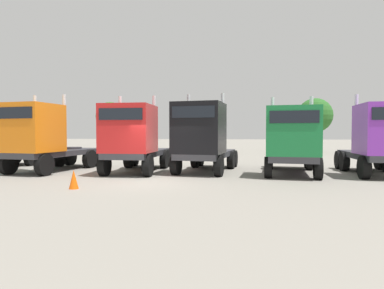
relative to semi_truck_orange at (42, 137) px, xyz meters
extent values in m
plane|color=gray|center=(6.70, -2.59, -1.88)|extent=(200.00, 200.00, 0.00)
cube|color=#333338|center=(-4.11, 2.02, -0.97)|extent=(2.64, 5.88, 0.30)
cylinder|color=silver|center=(-3.18, 1.73, 0.60)|extent=(0.19, 0.19, 2.84)
cylinder|color=#333338|center=(-4.02, 3.28, -0.76)|extent=(1.18, 1.18, 0.12)
cylinder|color=black|center=(-2.92, 3.20, -1.38)|extent=(0.43, 1.03, 1.01)
cylinder|color=black|center=(-5.11, 3.37, -1.38)|extent=(0.43, 1.03, 1.01)
cylinder|color=black|center=(-2.83, 4.30, -1.38)|extent=(0.43, 1.03, 1.01)
cylinder|color=black|center=(-5.03, 4.47, -1.38)|extent=(0.43, 1.03, 1.01)
cube|color=#333338|center=(0.14, 1.23, -0.89)|extent=(2.90, 6.46, 0.30)
cube|color=orange|center=(-0.08, -0.72, 0.50)|extent=(2.65, 2.60, 2.47)
cube|color=black|center=(-0.22, -1.90, 1.21)|extent=(2.09, 0.28, 0.55)
cylinder|color=silver|center=(1.01, 0.48, 0.80)|extent=(0.20, 0.20, 3.07)
cylinder|color=silver|center=(-0.88, 0.70, 0.80)|extent=(0.20, 0.20, 3.07)
cylinder|color=#333338|center=(0.30, 2.59, -0.68)|extent=(1.22, 1.22, 0.12)
cylinder|color=black|center=(0.96, -1.31, -1.33)|extent=(0.47, 1.13, 1.09)
cylinder|color=black|center=(-1.23, -1.06, -1.33)|extent=(0.47, 1.13, 1.09)
cylinder|color=black|center=(1.41, 2.62, -1.33)|extent=(0.47, 1.13, 1.09)
cylinder|color=black|center=(-0.78, 2.87, -1.33)|extent=(0.47, 1.13, 1.09)
cylinder|color=black|center=(1.53, 3.71, -1.33)|extent=(0.47, 1.13, 1.09)
cylinder|color=black|center=(-0.65, 3.96, -1.33)|extent=(0.47, 1.13, 1.09)
cube|color=#333338|center=(4.92, 1.50, -0.89)|extent=(2.36, 6.13, 0.30)
cube|color=red|center=(4.97, -0.31, 0.46)|extent=(2.46, 2.52, 2.38)
cube|color=black|center=(5.00, -1.56, 1.12)|extent=(2.10, 0.10, 0.55)
cylinder|color=silver|center=(5.88, 1.09, 0.76)|extent=(0.18, 0.18, 2.98)
cylinder|color=silver|center=(3.98, 1.04, 0.76)|extent=(0.18, 0.18, 2.98)
cylinder|color=#333338|center=(4.89, 2.84, -0.68)|extent=(1.13, 1.13, 0.12)
cylinder|color=black|center=(6.08, -0.81, -1.33)|extent=(0.38, 1.11, 1.10)
cylinder|color=black|center=(3.88, -0.87, -1.33)|extent=(0.38, 1.11, 1.10)
cylinder|color=black|center=(5.98, 2.97, -1.33)|extent=(0.38, 1.11, 1.10)
cylinder|color=black|center=(3.78, 2.91, -1.33)|extent=(0.38, 1.11, 1.10)
cylinder|color=black|center=(5.95, 4.07, -1.33)|extent=(0.38, 1.11, 1.10)
cylinder|color=black|center=(3.75, 4.01, -1.33)|extent=(0.38, 1.11, 1.10)
cube|color=#333338|center=(8.68, 2.18, -0.95)|extent=(2.94, 6.18, 0.30)
cube|color=black|center=(8.44, 0.35, 0.48)|extent=(2.67, 2.55, 2.56)
cube|color=black|center=(8.30, -0.79, 1.24)|extent=(2.09, 0.31, 0.55)
cylinder|color=silver|center=(9.55, 1.50, 0.78)|extent=(0.20, 0.20, 3.16)
cylinder|color=silver|center=(7.66, 1.74, 0.78)|extent=(0.20, 0.20, 3.16)
cylinder|color=#333338|center=(8.84, 3.48, -0.74)|extent=(1.23, 1.23, 0.12)
cylinder|color=black|center=(9.48, -0.21, -1.36)|extent=(0.48, 1.07, 1.04)
cylinder|color=black|center=(7.30, 0.07, -1.36)|extent=(0.48, 1.07, 1.04)
cylinder|color=black|center=(9.94, 3.40, -1.36)|extent=(0.48, 1.07, 1.04)
cylinder|color=black|center=(7.76, 3.68, -1.36)|extent=(0.48, 1.07, 1.04)
cylinder|color=black|center=(10.08, 4.49, -1.36)|extent=(0.48, 1.07, 1.04)
cylinder|color=black|center=(7.90, 4.77, -1.36)|extent=(0.48, 1.07, 1.04)
cube|color=#333338|center=(13.15, 1.96, -0.98)|extent=(2.80, 6.51, 0.30)
cube|color=#197238|center=(12.96, -0.07, 0.32)|extent=(2.61, 2.47, 2.30)
cube|color=black|center=(12.85, -1.21, 0.95)|extent=(2.09, 0.24, 0.55)
cylinder|color=silver|center=(14.02, 1.11, 0.62)|extent=(0.20, 0.20, 2.90)
cylinder|color=silver|center=(12.13, 1.29, 0.62)|extent=(0.20, 0.20, 2.90)
cylinder|color=#333338|center=(13.29, 3.35, -0.77)|extent=(1.20, 1.20, 0.12)
cylinder|color=black|center=(14.01, -0.60, -1.38)|extent=(0.45, 1.03, 1.01)
cylinder|color=black|center=(11.82, -0.38, -1.38)|extent=(0.45, 1.03, 1.01)
cylinder|color=black|center=(14.40, 3.41, -1.38)|extent=(0.45, 1.03, 1.01)
cylinder|color=black|center=(12.21, 3.62, -1.38)|extent=(0.45, 1.03, 1.01)
cylinder|color=black|center=(14.50, 4.51, -1.38)|extent=(0.45, 1.03, 1.01)
cylinder|color=black|center=(12.31, 4.72, -1.38)|extent=(0.45, 1.03, 1.01)
cube|color=#333338|center=(17.29, 1.95, -0.92)|extent=(2.38, 5.72, 0.30)
cylinder|color=silver|center=(16.33, 1.69, 0.72)|extent=(0.19, 0.19, 2.97)
cylinder|color=#333338|center=(17.33, 3.19, -0.71)|extent=(1.13, 1.13, 0.12)
cylinder|color=black|center=(16.12, -0.14, -1.35)|extent=(0.38, 1.08, 1.07)
cylinder|color=black|center=(16.23, 3.21, -1.35)|extent=(0.38, 1.08, 1.07)
cylinder|color=black|center=(18.46, 4.24, -1.35)|extent=(0.38, 1.08, 1.07)
cylinder|color=black|center=(16.27, 4.31, -1.35)|extent=(0.38, 1.08, 1.07)
cone|color=#F2590C|center=(4.30, -4.60, -1.52)|extent=(0.36, 0.36, 0.72)
cylinder|color=#4C3823|center=(-4.14, 18.98, -0.51)|extent=(0.36, 0.36, 2.74)
sphere|color=#286023|center=(-4.14, 18.98, 2.13)|extent=(3.19, 3.19, 3.19)
cylinder|color=#4C3823|center=(5.59, 19.53, -0.47)|extent=(0.36, 0.36, 2.82)
sphere|color=#286023|center=(5.59, 19.53, 2.13)|extent=(2.97, 2.97, 2.97)
cylinder|color=#4C3823|center=(18.36, 21.20, -0.60)|extent=(0.36, 0.36, 2.56)
sphere|color=#286023|center=(18.36, 21.20, 2.16)|extent=(3.72, 3.72, 3.72)
camera|label=1|loc=(10.63, -16.13, 0.23)|focal=30.71mm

